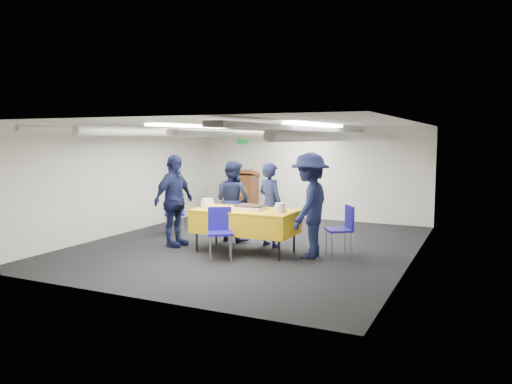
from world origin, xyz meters
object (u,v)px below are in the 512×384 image
chair_right (344,225)px  sailor_a (270,205)px  chair_left (174,209)px  sailor_b (233,201)px  serving_table (245,221)px  chair_near (220,227)px  podium (245,193)px  sailor_d (310,205)px  sheet_cake (250,207)px  sailor_c (174,201)px

chair_right → sailor_a: sailor_a is taller
chair_left → sailor_b: 1.49m
serving_table → chair_near: (-0.17, -0.61, -0.03)m
chair_near → podium: bearing=110.9°
serving_table → sailor_d: size_ratio=1.03×
podium → sailor_a: size_ratio=0.79×
sailor_a → sailor_b: 0.89m
sheet_cake → chair_left: 2.39m
sheet_cake → chair_left: (-2.21, 0.86, -0.28)m
sailor_b → sailor_c: (-0.77, -0.91, 0.07)m
podium → sailor_c: bearing=-84.6°
serving_table → podium: size_ratio=1.47×
sheet_cake → chair_near: 0.74m
sheet_cake → chair_left: bearing=158.7°
chair_right → sailor_d: (-0.49, -0.40, 0.37)m
sailor_c → sailor_d: size_ratio=0.96×
chair_near → chair_right: size_ratio=1.00×
chair_right → sailor_b: size_ratio=0.55×
sailor_c → chair_near: bearing=-105.1°
chair_right → sailor_c: bearing=-168.4°
sailor_b → sailor_d: (1.84, -0.67, 0.10)m
chair_near → sailor_d: 1.57m
chair_right → chair_left: size_ratio=1.00×
serving_table → sailor_d: sailor_d is taller
chair_left → sailor_d: 3.41m
podium → chair_near: (1.61, -4.22, -0.08)m
sheet_cake → sailor_a: sailor_a is taller
sailor_a → sailor_b: sailor_b is taller
podium → sheet_cake: bearing=-62.4°
chair_right → chair_left: 3.80m
sheet_cake → sailor_d: bearing=4.4°
serving_table → podium: 4.03m
chair_right → sailor_c: sailor_c is taller
sailor_a → sailor_c: size_ratio=0.92×
serving_table → chair_near: size_ratio=2.12×
chair_left → sailor_c: sailor_c is taller
serving_table → sailor_b: (-0.66, 0.77, 0.24)m
chair_near → sailor_b: bearing=109.3°
sheet_cake → chair_near: size_ratio=0.59×
chair_near → sailor_a: size_ratio=0.55×
sailor_d → sailor_c: bearing=-86.1°
sailor_a → sailor_d: 1.09m
chair_left → sailor_b: size_ratio=0.55×
serving_table → podium: bearing=116.3°
chair_left → sailor_d: (3.29, -0.78, 0.37)m
podium → sailor_b: size_ratio=0.79×
serving_table → podium: (-1.78, 3.61, 0.05)m
podium → serving_table: bearing=-63.7°
chair_right → chair_left: same height
chair_left → podium: bearing=83.0°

